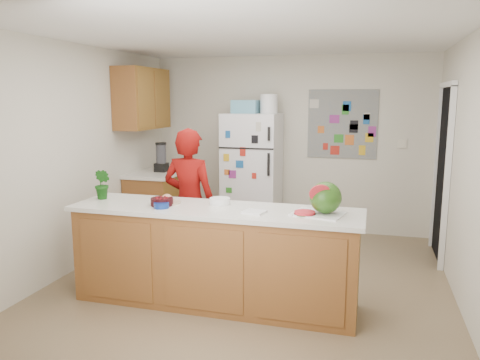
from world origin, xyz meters
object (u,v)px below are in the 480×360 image
(watermelon, at_px, (326,198))
(cherry_bowl, at_px, (162,202))
(refrigerator, at_px, (252,174))
(person, at_px, (190,203))

(watermelon, distance_m, cherry_bowl, 1.50)
(cherry_bowl, bearing_deg, refrigerator, 84.05)
(person, xyz_separation_m, cherry_bowl, (-0.00, -0.68, 0.16))
(refrigerator, bearing_deg, person, -98.24)
(cherry_bowl, bearing_deg, watermelon, 2.31)
(refrigerator, distance_m, watermelon, 2.68)
(watermelon, bearing_deg, person, 157.57)
(watermelon, bearing_deg, cherry_bowl, -177.69)
(person, bearing_deg, watermelon, 161.26)
(refrigerator, distance_m, cherry_bowl, 2.44)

